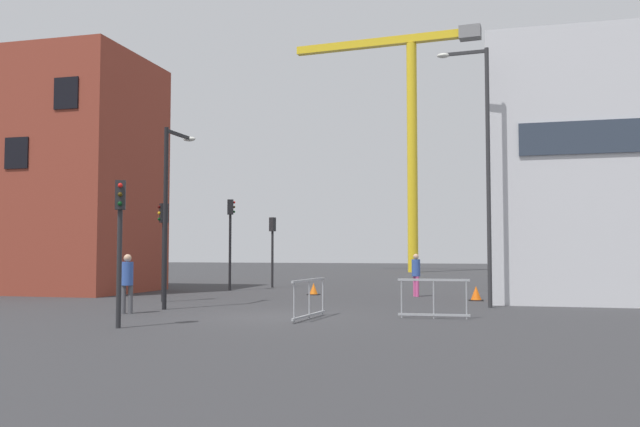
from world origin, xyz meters
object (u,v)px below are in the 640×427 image
at_px(pedestrian_waiting, 416,272).
at_px(streetlamp_short, 170,199).
at_px(construction_crane, 408,112).
at_px(pedestrian_walking, 127,279).
at_px(traffic_cone_by_barrier, 314,289).
at_px(traffic_light_corner, 163,235).
at_px(traffic_light_median, 120,228).
at_px(traffic_light_near, 273,240).
at_px(traffic_light_crosswalk, 230,230).
at_px(streetlamp_tall, 483,157).
at_px(traffic_cone_striped, 476,294).

bearing_deg(pedestrian_waiting, streetlamp_short, -132.93).
height_order(construction_crane, streetlamp_short, construction_crane).
bearing_deg(pedestrian_walking, pedestrian_waiting, 51.44).
bearing_deg(pedestrian_waiting, traffic_cone_by_barrier, 179.84).
bearing_deg(traffic_light_corner, traffic_light_median, -69.59).
distance_m(traffic_light_near, traffic_light_median, 17.68).
relative_size(traffic_light_crosswalk, traffic_cone_by_barrier, 8.63).
bearing_deg(pedestrian_walking, traffic_cone_by_barrier, 71.21).
relative_size(construction_crane, traffic_light_near, 5.96).
distance_m(streetlamp_tall, traffic_cone_by_barrier, 9.63).
distance_m(streetlamp_short, traffic_light_corner, 3.19).
bearing_deg(traffic_cone_by_barrier, pedestrian_waiting, -0.16).
distance_m(streetlamp_short, traffic_light_crosswalk, 9.67).
height_order(streetlamp_tall, traffic_light_near, streetlamp_tall).
distance_m(traffic_cone_striped, traffic_cone_by_barrier, 6.86).
bearing_deg(traffic_cone_striped, pedestrian_walking, -141.80).
xyz_separation_m(streetlamp_tall, traffic_light_corner, (-11.31, -0.37, -2.51)).
bearing_deg(traffic_cone_by_barrier, traffic_light_near, 125.24).
bearing_deg(traffic_light_crosswalk, streetlamp_tall, -29.65).
xyz_separation_m(pedestrian_walking, traffic_cone_by_barrier, (3.19, 9.39, -0.79)).
height_order(traffic_cone_striped, traffic_cone_by_barrier, traffic_cone_striped).
height_order(traffic_light_median, traffic_cone_striped, traffic_light_median).
distance_m(construction_crane, pedestrian_waiting, 33.45).
distance_m(streetlamp_short, traffic_cone_by_barrier, 8.73).
xyz_separation_m(traffic_light_corner, traffic_cone_striped, (10.99, 3.40, -2.17)).
distance_m(construction_crane, traffic_light_crosswalk, 31.19).
bearing_deg(pedestrian_walking, traffic_light_median, -62.47).
height_order(traffic_light_corner, pedestrian_walking, traffic_light_corner).
distance_m(construction_crane, traffic_cone_by_barrier, 33.54).
bearing_deg(pedestrian_waiting, traffic_light_crosswalk, 167.83).
relative_size(streetlamp_tall, traffic_light_crosswalk, 2.02).
xyz_separation_m(traffic_light_crosswalk, pedestrian_waiting, (8.80, -1.90, -1.83)).
bearing_deg(streetlamp_tall, pedestrian_walking, -155.10).
bearing_deg(streetlamp_short, pedestrian_waiting, 47.07).
xyz_separation_m(construction_crane, traffic_cone_by_barrier, (-0.48, -30.55, -13.83)).
relative_size(pedestrian_walking, traffic_cone_striped, 3.22).
height_order(construction_crane, traffic_light_crosswalk, construction_crane).
height_order(pedestrian_walking, traffic_cone_striped, pedestrian_walking).
bearing_deg(traffic_light_crosswalk, traffic_light_near, 69.97).
distance_m(traffic_light_median, pedestrian_waiting, 14.01).
height_order(traffic_light_near, traffic_cone_by_barrier, traffic_light_near).
xyz_separation_m(traffic_light_corner, traffic_light_near, (0.89, 9.89, -0.02)).
distance_m(streetlamp_short, traffic_light_median, 5.39).
height_order(pedestrian_walking, traffic_cone_by_barrier, pedestrian_walking).
bearing_deg(pedestrian_walking, traffic_light_crosswalk, 96.68).
xyz_separation_m(streetlamp_short, traffic_light_median, (1.31, -5.11, -1.11)).
bearing_deg(traffic_light_near, traffic_light_median, -83.61).
relative_size(streetlamp_short, traffic_cone_by_barrier, 11.78).
bearing_deg(traffic_light_crosswalk, construction_crane, 80.12).
bearing_deg(construction_crane, pedestrian_walking, -95.25).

